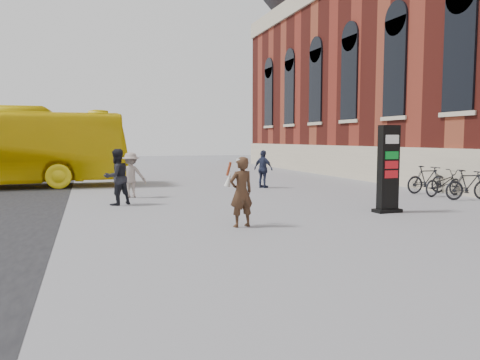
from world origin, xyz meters
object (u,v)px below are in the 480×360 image
object	(u,v)px
bike_6	(444,183)
bike_5	(469,185)
pedestrian_a	(117,177)
info_pylon	(388,169)
pedestrian_b	(131,175)
pedestrian_c	(263,169)
bike_7	(427,179)
woman	(241,191)

from	to	relation	value
bike_6	bike_5	bearing A→B (deg)	170.64
pedestrian_a	bike_6	size ratio (longest dim) A/B	0.96
info_pylon	pedestrian_b	xyz separation A→B (m)	(-6.92, 5.95, -0.45)
pedestrian_c	bike_6	bearing A→B (deg)	-163.72
pedestrian_c	bike_7	bearing A→B (deg)	-157.90
bike_6	bike_7	xyz separation A→B (m)	(0.00, 0.92, 0.05)
pedestrian_b	bike_5	size ratio (longest dim) A/B	0.93
pedestrian_a	bike_6	xyz separation A→B (m)	(12.01, -1.33, -0.42)
bike_5	bike_7	world-z (taller)	bike_7
info_pylon	pedestrian_a	xyz separation A→B (m)	(-7.54, 4.07, -0.36)
pedestrian_a	bike_7	distance (m)	12.02
bike_5	bike_7	xyz separation A→B (m)	(0.00, 2.16, 0.02)
pedestrian_a	pedestrian_b	bearing A→B (deg)	-137.49
info_pylon	bike_5	xyz separation A→B (m)	(4.47, 1.51, -0.75)
bike_5	bike_7	size ratio (longest dim) A/B	0.97
pedestrian_b	pedestrian_c	world-z (taller)	pedestrian_c
pedestrian_a	pedestrian_c	xyz separation A→B (m)	(6.52, 3.58, -0.08)
info_pylon	bike_6	distance (m)	5.30
pedestrian_b	bike_6	xyz separation A→B (m)	(11.39, -3.21, -0.33)
pedestrian_c	bike_6	world-z (taller)	pedestrian_c
pedestrian_c	bike_6	distance (m)	7.37
woman	bike_7	size ratio (longest dim) A/B	0.94
info_pylon	pedestrian_b	size ratio (longest dim) A/B	1.53
bike_7	pedestrian_c	bearing A→B (deg)	54.53
pedestrian_a	bike_5	world-z (taller)	pedestrian_a
bike_7	pedestrian_a	bearing A→B (deg)	88.65
pedestrian_b	bike_7	world-z (taller)	pedestrian_b
pedestrian_b	bike_5	bearing A→B (deg)	172.83
pedestrian_b	bike_7	bearing A→B (deg)	-177.20
pedestrian_c	bike_5	bearing A→B (deg)	-170.12
woman	bike_7	bearing A→B (deg)	-165.88
info_pylon	bike_6	world-z (taller)	info_pylon
bike_5	bike_6	bearing A→B (deg)	8.85
pedestrian_a	bike_7	bearing A→B (deg)	148.88
woman	bike_5	xyz separation A→B (m)	(9.31, 2.35, -0.35)
pedestrian_b	info_pylon	bearing A→B (deg)	153.45
woman	bike_6	distance (m)	9.99
info_pylon	bike_7	size ratio (longest dim) A/B	1.39
woman	pedestrian_c	distance (m)	9.33
woman	bike_7	world-z (taller)	woman
bike_6	pedestrian_c	bearing A→B (deg)	38.75
pedestrian_b	bike_6	world-z (taller)	pedestrian_b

